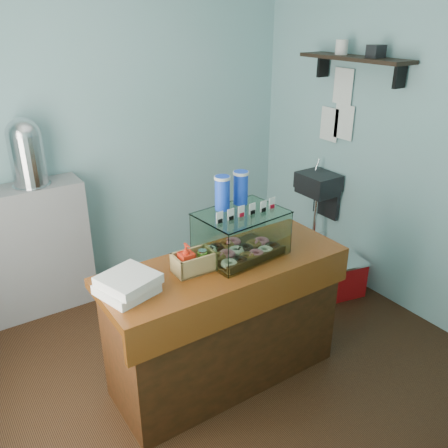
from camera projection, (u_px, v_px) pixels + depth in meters
ground at (206, 355)px, 3.54m from camera, size 3.50×3.50×0.00m
room_shell at (204, 127)px, 2.85m from camera, size 3.54×3.04×2.82m
counter at (225, 321)px, 3.15m from camera, size 1.60×0.60×0.90m
back_shelf at (26, 252)px, 3.85m from camera, size 1.00×0.32×1.10m
display_case at (239, 230)px, 3.03m from camera, size 0.57×0.44×0.51m
condiment_crate at (192, 261)px, 2.85m from camera, size 0.25×0.16×0.20m
pastry_boxes at (127, 284)px, 2.63m from camera, size 0.36×0.35×0.11m
coffee_urn at (26, 151)px, 3.58m from camera, size 0.29×0.29×0.53m
red_cooler at (341, 277)px, 4.24m from camera, size 0.43×0.36×0.33m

